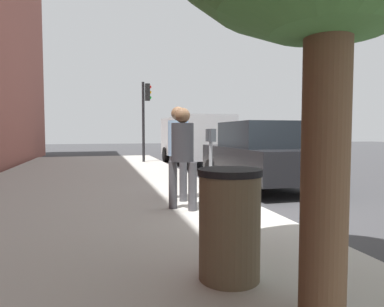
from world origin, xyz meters
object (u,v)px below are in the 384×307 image
parking_meter (211,148)px  traffic_signal (146,108)px  pedestrian_at_meter (178,144)px  parked_sedan_near (259,154)px  parked_van_far (194,137)px  pedestrian_bystander (183,150)px  trash_bin (230,224)px

parking_meter → traffic_signal: size_ratio=0.39×
pedestrian_at_meter → traffic_signal: 9.08m
parking_meter → parked_sedan_near: 2.64m
parked_sedan_near → parked_van_far: bearing=-0.0°
pedestrian_at_meter → traffic_signal: bearing=70.8°
pedestrian_bystander → parking_meter: bearing=0.5°
parked_van_far → trash_bin: (-12.06, 3.03, -0.60)m
traffic_signal → trash_bin: 12.87m
traffic_signal → parked_sedan_near: bearing=-163.5°
trash_bin → parked_sedan_near: bearing=-28.6°
parked_sedan_near → traffic_signal: 7.63m
parked_sedan_near → traffic_signal: (7.14, 2.11, 1.68)m
parking_meter → traffic_signal: 9.01m
pedestrian_at_meter → parked_sedan_near: size_ratio=0.42×
parked_van_far → trash_bin: size_ratio=5.19×
traffic_signal → trash_bin: size_ratio=3.56×
parking_meter → trash_bin: bearing=164.1°
parked_sedan_near → parked_van_far: (6.51, -0.00, 0.36)m
parking_meter → traffic_signal: traffic_signal is taller
pedestrian_bystander → traffic_signal: 9.98m
parked_sedan_near → parking_meter: bearing=132.0°
pedestrian_bystander → parked_sedan_near: 3.90m
pedestrian_bystander → trash_bin: pedestrian_bystander is taller
traffic_signal → parked_van_far: bearing=-106.7°
parked_sedan_near → traffic_signal: bearing=16.5°
pedestrian_bystander → traffic_signal: (9.86, -0.67, 1.39)m
parked_sedan_near → trash_bin: bearing=151.4°
parked_van_far → pedestrian_at_meter: bearing=162.3°
parked_van_far → traffic_signal: 2.57m
parking_meter → pedestrian_bystander: 1.27m
pedestrian_at_meter → trash_bin: pedestrian_at_meter is taller
parking_meter → parked_van_far: (8.27, -1.95, 0.09)m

